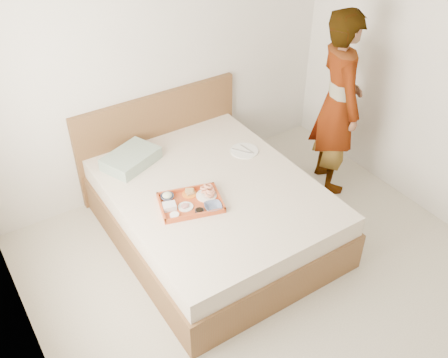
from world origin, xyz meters
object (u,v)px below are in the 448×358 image
(tray, at_px, (191,202))
(person, at_px, (338,104))
(dinner_plate, at_px, (244,151))
(bed, at_px, (213,211))

(tray, distance_m, person, 1.68)
(dinner_plate, distance_m, person, 0.95)
(dinner_plate, bearing_deg, tray, -153.81)
(tray, bearing_deg, bed, 37.57)
(bed, relative_size, person, 1.14)
(bed, xyz_separation_m, dinner_plate, (0.52, 0.28, 0.27))
(person, bearing_deg, dinner_plate, 94.96)
(tray, bearing_deg, person, 20.82)
(bed, distance_m, person, 1.50)
(person, bearing_deg, tray, 116.33)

